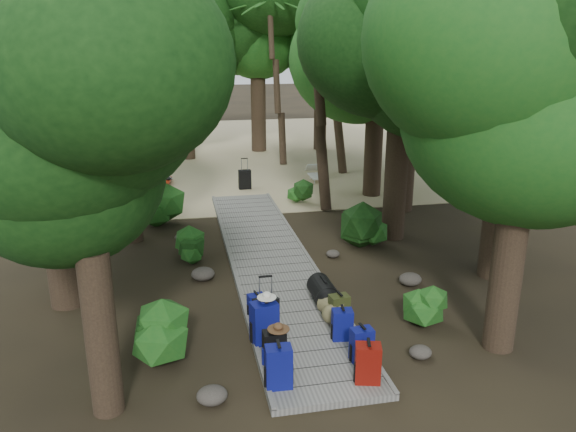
{
  "coord_description": "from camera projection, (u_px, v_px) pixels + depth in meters",
  "views": [
    {
      "loc": [
        -2.16,
        -11.91,
        5.33
      ],
      "look_at": [
        0.59,
        1.57,
        1.0
      ],
      "focal_mm": 35.0,
      "sensor_mm": 36.0,
      "label": 1
    }
  ],
  "objects": [
    {
      "name": "backpack_left_d",
      "position": [
        256.0,
        304.0,
        11.04
      ],
      "size": [
        0.36,
        0.28,
        0.49
      ],
      "primitive_type": null,
      "rotation": [
        0.0,
        0.0,
        0.18
      ],
      "color": "navy",
      "rests_on": "boardwalk"
    },
    {
      "name": "tree_right_a",
      "position": [
        524.0,
        130.0,
        9.02
      ],
      "size": [
        4.72,
        4.72,
        7.87
      ],
      "primitive_type": null,
      "color": "black",
      "rests_on": "ground"
    },
    {
      "name": "palm_right_c",
      "position": [
        287.0,
        87.0,
        24.3
      ],
      "size": [
        4.27,
        4.27,
        6.8
      ],
      "primitive_type": null,
      "color": "#124013",
      "rests_on": "ground"
    },
    {
      "name": "rock_left_b",
      "position": [
        151.0,
        325.0,
        10.79
      ],
      "size": [
        0.35,
        0.32,
        0.19
      ],
      "primitive_type": null,
      "color": "#4C473F",
      "rests_on": "ground"
    },
    {
      "name": "tree_back_c",
      "position": [
        321.0,
        59.0,
        27.27
      ],
      "size": [
        4.96,
        4.96,
        8.92
      ],
      "primitive_type": null,
      "color": "black",
      "rests_on": "ground"
    },
    {
      "name": "hat_white",
      "position": [
        267.0,
        295.0,
        9.91
      ],
      "size": [
        0.35,
        0.35,
        0.12
      ],
      "primitive_type": null,
      "color": "silver",
      "rests_on": "backpack_left_c"
    },
    {
      "name": "rock_right_b",
      "position": [
        410.0,
        279.0,
        12.72
      ],
      "size": [
        0.52,
        0.47,
        0.28
      ],
      "primitive_type": null,
      "color": "#4C473F",
      "rests_on": "ground"
    },
    {
      "name": "suitcase_on_boardwalk",
      "position": [
        266.0,
        316.0,
        10.35
      ],
      "size": [
        0.5,
        0.38,
        0.69
      ],
      "primitive_type": null,
      "rotation": [
        0.0,
        0.0,
        0.33
      ],
      "color": "black",
      "rests_on": "boardwalk"
    },
    {
      "name": "backpack_right_c",
      "position": [
        342.0,
        323.0,
        10.15
      ],
      "size": [
        0.4,
        0.31,
        0.63
      ],
      "primitive_type": null,
      "rotation": [
        0.0,
        0.0,
        -0.12
      ],
      "color": "navy",
      "rests_on": "boardwalk"
    },
    {
      "name": "tree_back_d",
      "position": [
        89.0,
        79.0,
        24.37
      ],
      "size": [
        4.46,
        4.46,
        7.43
      ],
      "primitive_type": null,
      "color": "black",
      "rests_on": "ground"
    },
    {
      "name": "palm_right_b",
      "position": [
        343.0,
        57.0,
        22.35
      ],
      "size": [
        4.85,
        4.85,
        9.37
      ],
      "primitive_type": null,
      "color": "#124013",
      "rests_on": "ground"
    },
    {
      "name": "tree_right_e",
      "position": [
        377.0,
        65.0,
        18.8
      ],
      "size": [
        5.02,
        5.02,
        9.04
      ],
      "primitive_type": null,
      "color": "black",
      "rests_on": "ground"
    },
    {
      "name": "backpack_left_b",
      "position": [
        274.0,
        347.0,
        9.31
      ],
      "size": [
        0.38,
        0.28,
        0.69
      ],
      "primitive_type": null,
      "rotation": [
        0.0,
        0.0,
        0.03
      ],
      "color": "black",
      "rests_on": "boardwalk"
    },
    {
      "name": "lone_suitcase_on_sand",
      "position": [
        245.0,
        179.0,
        20.84
      ],
      "size": [
        0.46,
        0.27,
        0.71
      ],
      "primitive_type": null,
      "rotation": [
        0.0,
        0.0,
        0.03
      ],
      "color": "black",
      "rests_on": "sand_beach"
    },
    {
      "name": "palm_right_a",
      "position": [
        331.0,
        80.0,
        17.44
      ],
      "size": [
        4.86,
        4.86,
        8.29
      ],
      "primitive_type": null,
      "color": "#124013",
      "rests_on": "ground"
    },
    {
      "name": "tree_back_b",
      "position": [
        257.0,
        43.0,
        26.62
      ],
      "size": [
        5.83,
        5.83,
        10.42
      ],
      "primitive_type": null,
      "color": "black",
      "rests_on": "ground"
    },
    {
      "name": "tree_back_a",
      "position": [
        184.0,
        66.0,
        25.04
      ],
      "size": [
        4.85,
        4.85,
        8.4
      ],
      "primitive_type": null,
      "color": "black",
      "rests_on": "ground"
    },
    {
      "name": "shrub_left_a",
      "position": [
        154.0,
        332.0,
        9.62
      ],
      "size": [
        1.2,
        1.2,
        1.08
      ],
      "primitive_type": null,
      "color": "#195318",
      "rests_on": "ground"
    },
    {
      "name": "backpack_right_b",
      "position": [
        362.0,
        343.0,
        9.45
      ],
      "size": [
        0.39,
        0.29,
        0.66
      ],
      "primitive_type": null,
      "rotation": [
        0.0,
        0.0,
        0.09
      ],
      "color": "navy",
      "rests_on": "boardwalk"
    },
    {
      "name": "backpack_right_d",
      "position": [
        339.0,
        306.0,
        10.86
      ],
      "size": [
        0.4,
        0.31,
        0.56
      ],
      "primitive_type": null,
      "rotation": [
        0.0,
        0.0,
        0.13
      ],
      "color": "#313C18",
      "rests_on": "boardwalk"
    },
    {
      "name": "backpack_right_a",
      "position": [
        368.0,
        361.0,
        8.86
      ],
      "size": [
        0.46,
        0.38,
        0.71
      ],
      "primitive_type": null,
      "rotation": [
        0.0,
        0.0,
        -0.26
      ],
      "color": "maroon",
      "rests_on": "boardwalk"
    },
    {
      "name": "palm_left_a",
      "position": [
        92.0,
        118.0,
        17.07
      ],
      "size": [
        3.84,
        3.84,
        6.1
      ],
      "primitive_type": null,
      "color": "#124013",
      "rests_on": "ground"
    },
    {
      "name": "backpack_left_c",
      "position": [
        264.0,
        320.0,
        10.01
      ],
      "size": [
        0.52,
        0.42,
        0.85
      ],
      "primitive_type": null,
      "rotation": [
        0.0,
        0.0,
        0.22
      ],
      "color": "navy",
      "rests_on": "boardwalk"
    },
    {
      "name": "rock_left_c",
      "position": [
        203.0,
        274.0,
        12.99
      ],
      "size": [
        0.54,
        0.49,
        0.3
      ],
      "primitive_type": null,
      "color": "#4C473F",
      "rests_on": "ground"
    },
    {
      "name": "sand_beach",
      "position": [
        219.0,
        151.0,
        28.1
      ],
      "size": [
        40.0,
        22.0,
        0.02
      ],
      "primitive_type": "cube",
      "color": "tan",
      "rests_on": "ground"
    },
    {
      "name": "tree_left_c",
      "position": [
        122.0,
        103.0,
        14.47
      ],
      "size": [
        4.34,
        4.34,
        7.55
      ],
      "primitive_type": null,
      "color": "black",
      "rests_on": "ground"
    },
    {
      "name": "duffel_right_khaki",
      "position": [
        334.0,
        307.0,
        11.0
      ],
      "size": [
        0.6,
        0.69,
        0.39
      ],
      "primitive_type": null,
      "rotation": [
        0.0,
        0.0,
        0.46
      ],
      "color": "olive",
      "rests_on": "boardwalk"
    },
    {
      "name": "tree_right_c",
      "position": [
        402.0,
        75.0,
        14.51
      ],
      "size": [
        5.15,
        5.15,
        8.91
      ],
      "primitive_type": null,
      "color": "black",
      "rests_on": "ground"
    },
    {
      "name": "tree_left_a",
      "position": [
        85.0,
        196.0,
        7.45
      ],
      "size": [
        4.02,
        4.02,
        6.7
      ],
      "primitive_type": null,
      "color": "black",
      "rests_on": "ground"
    },
    {
      "name": "shrub_right_a",
      "position": [
        422.0,
        305.0,
        10.89
      ],
      "size": [
        0.9,
        0.9,
        0.81
      ],
      "primitive_type": null,
      "color": "#195318",
      "rests_on": "ground"
    },
    {
      "name": "tree_right_b",
      "position": [
        519.0,
        48.0,
        11.75
      ],
      "size": [
        5.78,
        5.78,
        10.32
      ],
      "primitive_type": null,
      "color": "black",
      "rests_on": "ground"
    },
    {
      "name": "tree_right_d",
      "position": [
        411.0,
        47.0,
        16.92
      ],
      "size": [
        5.59,
        5.59,
        10.25
      ],
      "primitive_type": null,
      "color": "black",
      "rests_on": "ground"
    },
    {
      "name": "duffel_right_black",
      "position": [
        323.0,
        291.0,
        11.6
      ],
      "size": [
        0.51,
        0.8,
        0.49
      ],
      "primitive_type": null,
      "rotation": [
        0.0,
        0.0,
        0.03
      ],
      "color": "black",
      "rests_on": "boardwalk"
    },
    {
      "name": "hat_brown",
      "position": [
        278.0,
        326.0,
        9.15
      ],
      "size": [
        0.37,
        0.37,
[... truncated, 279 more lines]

